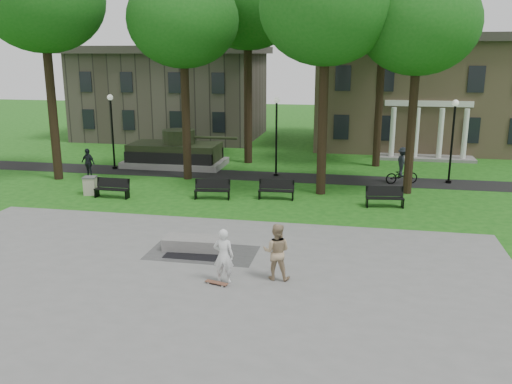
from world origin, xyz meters
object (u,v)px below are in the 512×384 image
cyclist (402,169)px  trash_bin (90,185)px  concrete_block (193,243)px  skateboarder (224,256)px  park_bench_0 (112,188)px  friend_watching (276,252)px

cyclist → trash_bin: size_ratio=2.18×
concrete_block → skateboarder: (1.90, -2.78, 0.68)m
skateboarder → park_bench_0: size_ratio=1.00×
cyclist → concrete_block: bearing=126.3°
friend_watching → park_bench_0: friend_watching is taller
concrete_block → trash_bin: 10.40m
friend_watching → trash_bin: bearing=-38.3°
concrete_block → trash_bin: (-7.81, 6.87, 0.24)m
friend_watching → park_bench_0: 13.19m
friend_watching → skateboarder: bearing=21.1°
concrete_block → friend_watching: bearing=-31.7°
friend_watching → concrete_block: bearing=-31.4°
skateboarder → park_bench_0: bearing=-49.7°
friend_watching → trash_bin: (-11.32, 9.04, -0.48)m
park_bench_0 → trash_bin: 1.46m
concrete_block → park_bench_0: (-6.39, 6.53, 0.28)m
friend_watching → cyclist: bearing=-108.0°
skateboarder → cyclist: 16.64m
park_bench_0 → trash_bin: size_ratio=1.89×
concrete_block → cyclist: (8.39, 12.53, 0.61)m
cyclist → park_bench_0: cyclist is taller
trash_bin → skateboarder: bearing=-44.8°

